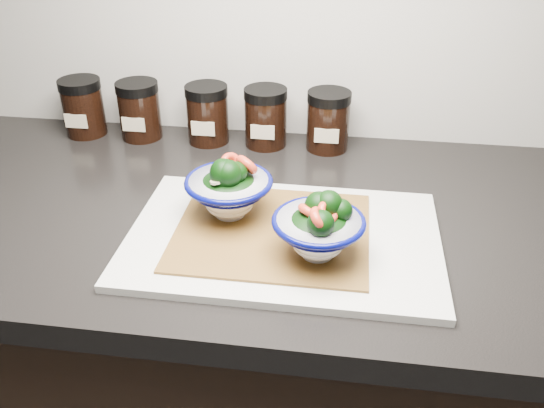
# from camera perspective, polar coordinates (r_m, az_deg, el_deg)

# --- Properties ---
(cabinet) EXTENTS (3.43, 0.58, 0.86)m
(cabinet) POSITION_cam_1_polar(r_m,az_deg,el_deg) (1.25, -5.43, -18.88)
(cabinet) COLOR black
(cabinet) RESTS_ON ground
(countertop) EXTENTS (3.50, 0.60, 0.04)m
(countertop) POSITION_cam_1_polar(r_m,az_deg,el_deg) (0.95, -6.76, -1.08)
(countertop) COLOR black
(countertop) RESTS_ON cabinet
(cutting_board) EXTENTS (0.45, 0.30, 0.01)m
(cutting_board) POSITION_cam_1_polar(r_m,az_deg,el_deg) (0.84, 1.13, -3.41)
(cutting_board) COLOR beige
(cutting_board) RESTS_ON countertop
(bamboo_mat) EXTENTS (0.28, 0.24, 0.00)m
(bamboo_mat) POSITION_cam_1_polar(r_m,az_deg,el_deg) (0.84, 0.00, -2.69)
(bamboo_mat) COLOR olive
(bamboo_mat) RESTS_ON cutting_board
(bowl_left) EXTENTS (0.13, 0.13, 0.10)m
(bowl_left) POSITION_cam_1_polar(r_m,az_deg,el_deg) (0.86, -4.25, 1.46)
(bowl_left) COLOR white
(bowl_left) RESTS_ON bamboo_mat
(bowl_right) EXTENTS (0.13, 0.13, 0.10)m
(bowl_right) POSITION_cam_1_polar(r_m,az_deg,el_deg) (0.77, 4.70, -2.44)
(bowl_right) COLOR white
(bowl_right) RESTS_ON bamboo_mat
(spice_jar_a) EXTENTS (0.08, 0.08, 0.11)m
(spice_jar_a) POSITION_cam_1_polar(r_m,az_deg,el_deg) (1.22, -18.22, 9.12)
(spice_jar_a) COLOR black
(spice_jar_a) RESTS_ON countertop
(spice_jar_b) EXTENTS (0.08, 0.08, 0.11)m
(spice_jar_b) POSITION_cam_1_polar(r_m,az_deg,el_deg) (1.17, -13.00, 9.05)
(spice_jar_b) COLOR black
(spice_jar_b) RESTS_ON countertop
(spice_jar_c) EXTENTS (0.08, 0.08, 0.11)m
(spice_jar_c) POSITION_cam_1_polar(r_m,az_deg,el_deg) (1.13, -6.42, 8.86)
(spice_jar_c) COLOR black
(spice_jar_c) RESTS_ON countertop
(spice_jar_d) EXTENTS (0.08, 0.08, 0.11)m
(spice_jar_d) POSITION_cam_1_polar(r_m,az_deg,el_deg) (1.11, -0.63, 8.60)
(spice_jar_d) COLOR black
(spice_jar_d) RESTS_ON countertop
(spice_jar_e) EXTENTS (0.08, 0.08, 0.11)m
(spice_jar_e) POSITION_cam_1_polar(r_m,az_deg,el_deg) (1.10, 5.58, 8.23)
(spice_jar_e) COLOR black
(spice_jar_e) RESTS_ON countertop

